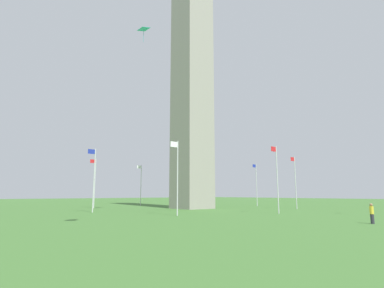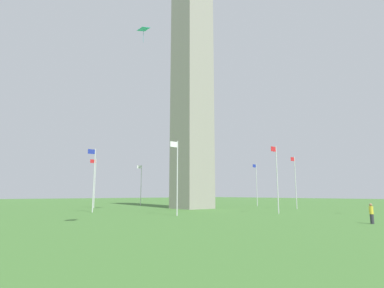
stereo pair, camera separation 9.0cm
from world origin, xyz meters
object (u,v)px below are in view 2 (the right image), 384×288
at_px(flagpole_se, 295,180).
at_px(flagpole_sw, 199,184).
at_px(person_yellow_shirt, 371,214).
at_px(kite_cyan_diamond, 144,30).
at_px(obelisk_monument, 192,66).
at_px(flagpole_e, 277,176).
at_px(flagpole_ne, 177,174).
at_px(flagpole_s, 256,183).
at_px(flagpole_n, 94,177).
at_px(flagpole_w, 141,183).
at_px(flagpole_nw, 95,181).

height_order(flagpole_se, flagpole_sw, same).
xyz_separation_m(flagpole_se, person_yellow_shirt, (17.53, 18.07, -3.90)).
xyz_separation_m(flagpole_sw, kite_cyan_diamond, (25.74, 17.89, 20.83)).
height_order(obelisk_monument, flagpole_se, obelisk_monument).
relative_size(flagpole_se, person_yellow_shirt, 5.14).
bearing_deg(flagpole_e, flagpole_ne, -22.50).
xyz_separation_m(obelisk_monument, flagpole_se, (-12.25, 12.30, -20.87)).
xyz_separation_m(person_yellow_shirt, kite_cyan_diamond, (8.21, -24.79, 24.74)).
distance_m(flagpole_ne, person_yellow_shirt, 19.80).
distance_m(flagpole_se, flagpole_sw, 24.61).
distance_m(flagpole_s, person_yellow_shirt, 38.07).
distance_m(flagpole_sw, kite_cyan_diamond, 37.64).
bearing_deg(flagpole_sw, flagpole_s, 112.50).
height_order(flagpole_ne, flagpole_sw, same).
bearing_deg(flagpole_n, kite_cyan_diamond, 125.37).
relative_size(flagpole_w, kite_cyan_diamond, 3.89).
relative_size(flagpole_ne, kite_cyan_diamond, 3.89).
bearing_deg(obelisk_monument, flagpole_nw, -44.87).
relative_size(obelisk_monument, flagpole_ne, 5.89).
xyz_separation_m(flagpole_n, kite_cyan_diamond, (-3.97, 5.59, 20.83)).
height_order(flagpole_nw, person_yellow_shirt, flagpole_nw).
height_order(flagpole_sw, flagpole_w, same).
bearing_deg(kite_cyan_diamond, flagpole_e, 138.67).
xyz_separation_m(flagpole_e, person_yellow_shirt, (5.23, 12.97, -3.90)).
xyz_separation_m(flagpole_s, flagpole_sw, (5.10, -12.30, 0.00)).
relative_size(flagpole_sw, flagpole_w, 1.00).
relative_size(obelisk_monument, flagpole_nw, 5.89).
height_order(flagpole_e, flagpole_w, same).
bearing_deg(flagpole_nw, kite_cyan_diamond, 86.39).
height_order(flagpole_e, flagpole_nw, same).
distance_m(flagpole_s, kite_cyan_diamond, 37.63).
bearing_deg(flagpole_se, flagpole_sw, -90.00).
bearing_deg(flagpole_nw, person_yellow_shirt, 99.42).
distance_m(flagpole_n, flagpole_nw, 13.32).
height_order(flagpole_ne, flagpole_se, same).
bearing_deg(flagpole_se, flagpole_ne, 0.00).
bearing_deg(flagpole_s, flagpole_w, -45.00).
relative_size(flagpole_s, flagpole_nw, 1.00).
xyz_separation_m(flagpole_sw, flagpole_nw, (24.61, -0.00, 0.00)).
relative_size(flagpole_n, flagpole_sw, 1.00).
bearing_deg(flagpole_s, person_yellow_shirt, 53.32).
relative_size(obelisk_monument, flagpole_sw, 5.89).
bearing_deg(flagpole_e, kite_cyan_diamond, -41.33).
bearing_deg(flagpole_n, flagpole_sw, -157.50).
xyz_separation_m(obelisk_monument, flagpole_s, (-17.34, 0.00, -20.87)).
bearing_deg(flagpole_nw, flagpole_s, 157.50).
distance_m(obelisk_monument, flagpole_w, 27.17).
distance_m(obelisk_monument, flagpole_ne, 27.19).
bearing_deg(flagpole_ne, flagpole_nw, -90.00).
xyz_separation_m(flagpole_n, flagpole_ne, (-5.10, 12.30, 0.00)).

